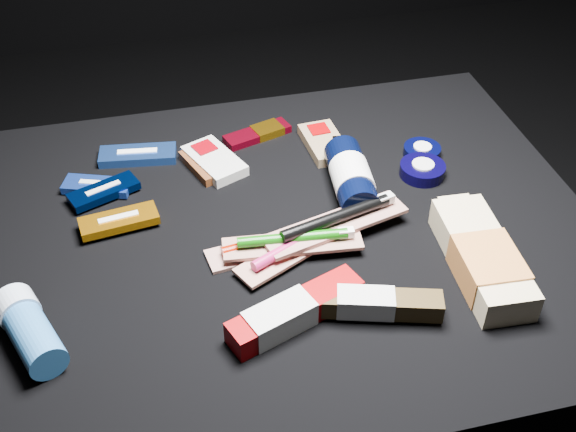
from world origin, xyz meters
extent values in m
plane|color=black|center=(0.00, 0.00, 0.00)|extent=(3.00, 3.00, 0.00)
cube|color=black|center=(0.00, 0.00, 0.20)|extent=(0.98, 0.78, 0.40)
cube|color=#204591|center=(-0.20, 0.24, 0.41)|extent=(0.14, 0.07, 0.02)
cube|color=white|center=(-0.20, 0.24, 0.41)|extent=(0.07, 0.02, 0.02)
cube|color=blue|center=(-0.27, 0.17, 0.41)|extent=(0.12, 0.08, 0.01)
cube|color=#B8B8B4|center=(-0.27, 0.17, 0.41)|extent=(0.06, 0.03, 0.01)
cube|color=black|center=(-0.26, 0.15, 0.41)|extent=(0.12, 0.08, 0.01)
cube|color=#BAB9B5|center=(-0.26, 0.15, 0.41)|extent=(0.06, 0.03, 0.01)
cube|color=#BB700A|center=(-0.24, 0.07, 0.41)|extent=(0.12, 0.06, 0.01)
cube|color=silver|center=(-0.24, 0.07, 0.42)|extent=(0.06, 0.02, 0.02)
cube|color=#532A13|center=(-0.09, 0.19, 0.41)|extent=(0.08, 0.11, 0.02)
cube|color=#6F0005|center=(-0.10, 0.21, 0.41)|extent=(0.04, 0.04, 0.02)
cube|color=beige|center=(-0.07, 0.19, 0.41)|extent=(0.11, 0.13, 0.02)
cube|color=#6B0007|center=(-0.08, 0.22, 0.41)|extent=(0.05, 0.05, 0.02)
cube|color=#8B7050|center=(0.13, 0.20, 0.41)|extent=(0.07, 0.12, 0.02)
cube|color=#7D0003|center=(0.12, 0.23, 0.41)|extent=(0.04, 0.04, 0.02)
cube|color=maroon|center=(0.02, 0.26, 0.41)|extent=(0.13, 0.07, 0.01)
cube|color=#97660D|center=(0.04, 0.27, 0.41)|extent=(0.06, 0.05, 0.02)
cylinder|color=black|center=(0.13, 0.07, 0.43)|extent=(0.08, 0.16, 0.06)
cylinder|color=white|center=(0.13, 0.06, 0.43)|extent=(0.07, 0.07, 0.06)
cylinder|color=black|center=(0.14, 0.15, 0.43)|extent=(0.02, 0.02, 0.02)
cube|color=black|center=(0.14, 0.17, 0.42)|extent=(0.02, 0.03, 0.01)
cylinder|color=black|center=(0.29, 0.14, 0.41)|extent=(0.06, 0.06, 0.02)
cylinder|color=silver|center=(0.29, 0.14, 0.41)|extent=(0.03, 0.03, 0.02)
cylinder|color=black|center=(0.27, 0.08, 0.41)|extent=(0.08, 0.08, 0.02)
cylinder|color=beige|center=(0.27, 0.08, 0.41)|extent=(0.04, 0.04, 0.02)
cube|color=beige|center=(0.26, -0.15, 0.42)|extent=(0.09, 0.23, 0.05)
cube|color=#C17335|center=(0.26, -0.17, 0.42)|extent=(0.09, 0.11, 0.05)
cube|color=beige|center=(0.27, -0.03, 0.42)|extent=(0.05, 0.03, 0.03)
cylinder|color=#2C6AAB|center=(-0.35, -0.16, 0.43)|extent=(0.08, 0.11, 0.05)
cylinder|color=#AEBDD0|center=(-0.38, -0.10, 0.43)|extent=(0.06, 0.05, 0.06)
cube|color=#BEB5B0|center=(-0.01, -0.03, 0.40)|extent=(0.22, 0.08, 0.01)
cylinder|color=#780E00|center=(-0.01, -0.03, 0.42)|extent=(0.17, 0.04, 0.02)
cube|color=white|center=(0.07, -0.02, 0.42)|extent=(0.03, 0.02, 0.01)
cube|color=beige|center=(0.01, -0.05, 0.41)|extent=(0.20, 0.13, 0.01)
cylinder|color=#A51A56|center=(0.01, -0.05, 0.42)|extent=(0.15, 0.09, 0.02)
cube|color=white|center=(0.08, -0.02, 0.42)|extent=(0.03, 0.02, 0.01)
cube|color=#A39D98|center=(0.01, -0.05, 0.42)|extent=(0.21, 0.07, 0.01)
cylinder|color=#0A4F06|center=(0.01, -0.05, 0.43)|extent=(0.16, 0.03, 0.02)
cube|color=white|center=(0.09, -0.06, 0.43)|extent=(0.02, 0.02, 0.01)
cube|color=beige|center=(0.08, -0.03, 0.42)|extent=(0.24, 0.11, 0.01)
cylinder|color=black|center=(0.08, -0.03, 0.44)|extent=(0.18, 0.06, 0.02)
cube|color=#B9BAB6|center=(0.16, -0.01, 0.44)|extent=(0.03, 0.02, 0.01)
cube|color=#880002|center=(-0.02, -0.18, 0.42)|extent=(0.20, 0.11, 0.04)
cube|color=beige|center=(-0.04, -0.19, 0.42)|extent=(0.10, 0.08, 0.04)
cube|color=#34260E|center=(0.09, -0.20, 0.42)|extent=(0.17, 0.08, 0.03)
cube|color=#B9B9B4|center=(0.07, -0.19, 0.42)|extent=(0.08, 0.06, 0.03)
camera|label=1|loc=(-0.18, -0.81, 1.13)|focal=45.00mm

